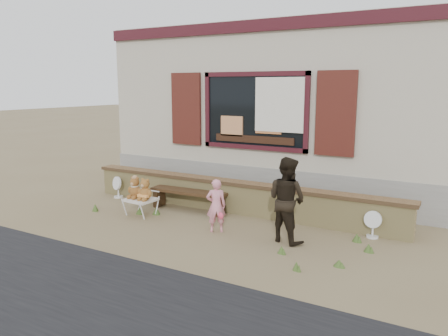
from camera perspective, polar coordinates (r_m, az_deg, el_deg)
The scene contains 12 objects.
ground at distance 8.35m, azimuth -2.05°, elevation -7.43°, with size 80.00×80.00×0.00m, color brown.
shopfront at distance 12.01m, azimuth 9.27°, elevation 7.70°, with size 8.04×5.13×4.00m.
brick_wall at distance 9.09m, azimuth 1.25°, elevation -3.68°, with size 7.10×0.36×0.67m.
bench at distance 9.24m, azimuth -4.69°, elevation -3.62°, with size 1.72×0.43×0.44m.
folding_chair at distance 9.01m, azimuth -10.83°, elevation -4.16°, with size 0.60×0.53×0.35m.
teddy_bear_left at distance 9.05m, azimuth -11.53°, elevation -2.45°, with size 0.33×0.28×0.45m, color brown, non-canonical shape.
teddy_bear_right at distance 8.86m, azimuth -10.23°, elevation -2.70°, with size 0.33×0.28×0.44m, color brown, non-canonical shape.
child at distance 7.84m, azimuth -1.04°, elevation -4.93°, with size 0.35×0.23×0.97m, color pink.
adult at distance 7.38m, azimuth 8.18°, elevation -4.11°, with size 0.70×0.55×1.45m, color black.
fan_left at distance 10.56m, azimuth -13.66°, elevation -2.43°, with size 0.33×0.22×0.51m.
fan_right at distance 8.02m, azimuth 18.89°, elevation -6.95°, with size 0.31×0.21×0.49m.
grass_tufts at distance 7.88m, azimuth 1.12°, elevation -8.02°, with size 5.64×1.74×0.16m.
Camera 1 is at (4.17, -6.76, 2.59)m, focal length 35.00 mm.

